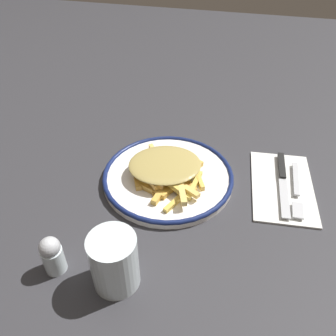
% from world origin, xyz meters
% --- Properties ---
extents(ground_plane, '(2.60, 2.60, 0.00)m').
position_xyz_m(ground_plane, '(0.00, 0.00, 0.00)').
color(ground_plane, '#2F2F33').
extents(plate, '(0.30, 0.30, 0.02)m').
position_xyz_m(plate, '(0.00, 0.00, 0.01)').
color(plate, white).
rests_on(plate, ground_plane).
extents(fries_heap, '(0.19, 0.21, 0.04)m').
position_xyz_m(fries_heap, '(0.00, 0.01, 0.04)').
color(fries_heap, '#EEB867').
rests_on(fries_heap, plate).
extents(napkin, '(0.15, 0.24, 0.01)m').
position_xyz_m(napkin, '(-0.25, -0.04, 0.00)').
color(napkin, white).
rests_on(napkin, ground_plane).
extents(fork, '(0.02, 0.18, 0.01)m').
position_xyz_m(fork, '(-0.28, -0.02, 0.01)').
color(fork, silver).
rests_on(fork, napkin).
extents(knife, '(0.03, 0.21, 0.01)m').
position_xyz_m(knife, '(-0.25, -0.05, 0.01)').
color(knife, black).
rests_on(knife, napkin).
extents(water_glass, '(0.08, 0.08, 0.11)m').
position_xyz_m(water_glass, '(0.03, 0.27, 0.05)').
color(water_glass, silver).
rests_on(water_glass, ground_plane).
extents(salt_shaker, '(0.04, 0.04, 0.08)m').
position_xyz_m(salt_shaker, '(0.14, 0.27, 0.04)').
color(salt_shaker, silver).
rests_on(salt_shaker, ground_plane).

